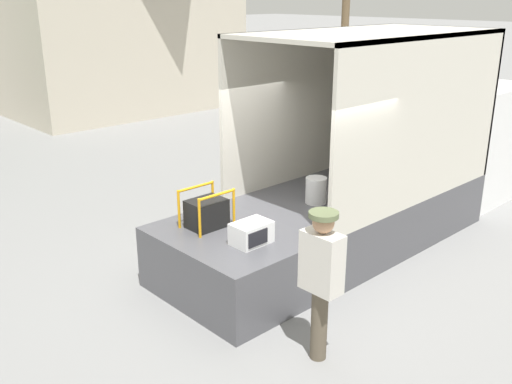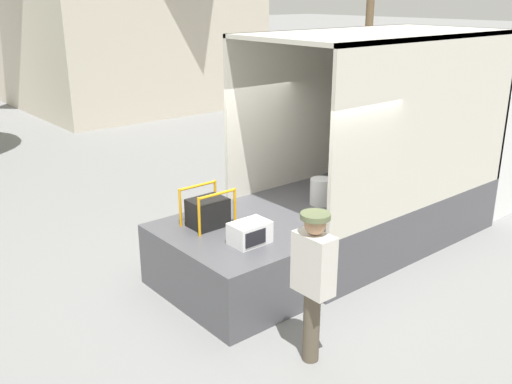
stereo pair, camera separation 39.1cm
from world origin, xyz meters
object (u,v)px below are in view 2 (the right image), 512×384
Objects in this scene: box_truck at (427,164)px; worker_person at (313,273)px; microwave at (250,233)px; portable_generator at (209,211)px.

worker_person is (-4.55, -1.74, 0.09)m from box_truck.
microwave is at bearing -174.52° from box_truck.
box_truck is at bearing 5.48° from microwave.
box_truck is 12.83× the size of microwave.
box_truck is 4.87m from worker_person.
worker_person is at bearing -94.97° from portable_generator.
microwave is 1.35m from worker_person.
worker_person is (-0.24, -1.33, 0.06)m from microwave.
microwave is at bearing -86.29° from portable_generator.
box_truck is 10.29× the size of portable_generator.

